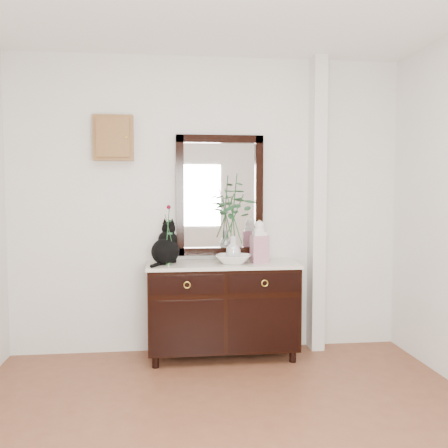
{
  "coord_description": "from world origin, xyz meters",
  "views": [
    {
      "loc": [
        -0.4,
        -2.59,
        1.49
      ],
      "look_at": [
        0.1,
        1.63,
        1.2
      ],
      "focal_mm": 40.0,
      "sensor_mm": 36.0,
      "label": 1
    }
  ],
  "objects": [
    {
      "name": "wall_back",
      "position": [
        0.0,
        1.98,
        1.35
      ],
      "size": [
        3.6,
        0.04,
        2.7
      ],
      "primitive_type": "cube",
      "color": "silver",
      "rests_on": "ground"
    },
    {
      "name": "lotus_bowl",
      "position": [
        0.19,
        1.69,
        0.89
      ],
      "size": [
        0.37,
        0.37,
        0.08
      ],
      "primitive_type": "imported",
      "rotation": [
        0.0,
        0.0,
        -0.23
      ],
      "color": "white",
      "rests_on": "sideboard"
    },
    {
      "name": "wall_mirror",
      "position": [
        0.1,
        1.97,
        1.44
      ],
      "size": [
        0.8,
        0.06,
        1.1
      ],
      "color": "black",
      "rests_on": "wall_back"
    },
    {
      "name": "vase_branches",
      "position": [
        0.19,
        1.69,
        1.26
      ],
      "size": [
        0.44,
        0.44,
        0.78
      ],
      "primitive_type": null,
      "rotation": [
        0.0,
        0.0,
        -0.21
      ],
      "color": "silver",
      "rests_on": "lotus_bowl"
    },
    {
      "name": "pilaster",
      "position": [
        1.0,
        1.9,
        1.35
      ],
      "size": [
        0.12,
        0.2,
        2.7
      ],
      "primitive_type": "cube",
      "color": "silver",
      "rests_on": "ground"
    },
    {
      "name": "key_cabinet",
      "position": [
        -0.85,
        1.94,
        1.95
      ],
      "size": [
        0.35,
        0.1,
        0.4
      ],
      "primitive_type": "cube",
      "color": "brown",
      "rests_on": "wall_back"
    },
    {
      "name": "cat",
      "position": [
        -0.4,
        1.72,
        1.04
      ],
      "size": [
        0.37,
        0.4,
        0.37
      ],
      "primitive_type": null,
      "rotation": [
        0.0,
        0.0,
        -0.41
      ],
      "color": "black",
      "rests_on": "sideboard"
    },
    {
      "name": "sideboard",
      "position": [
        0.1,
        1.73,
        0.47
      ],
      "size": [
        1.33,
        0.52,
        0.82
      ],
      "color": "black",
      "rests_on": "ground"
    },
    {
      "name": "bud_vase_rose",
      "position": [
        -0.38,
        1.67,
        1.11
      ],
      "size": [
        0.08,
        0.08,
        0.52
      ],
      "primitive_type": null,
      "rotation": [
        0.0,
        0.0,
        -0.37
      ],
      "color": "#366F38",
      "rests_on": "sideboard"
    },
    {
      "name": "ginger_jar",
      "position": [
        0.43,
        1.72,
        1.04
      ],
      "size": [
        0.15,
        0.15,
        0.38
      ],
      "primitive_type": null,
      "rotation": [
        0.0,
        0.0,
        0.08
      ],
      "color": "silver",
      "rests_on": "sideboard"
    }
  ]
}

